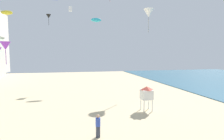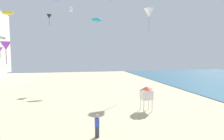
# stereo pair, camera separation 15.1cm
# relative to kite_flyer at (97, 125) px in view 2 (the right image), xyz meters

# --- Properties ---
(kite_flyer) EXTENTS (0.34, 0.34, 1.64)m
(kite_flyer) POSITION_rel_kite_flyer_xyz_m (0.00, 0.00, 0.00)
(kite_flyer) COLOR #383D4C
(kite_flyer) RESTS_ON ground
(lifeguard_stand) EXTENTS (1.10, 1.10, 2.55)m
(lifeguard_stand) POSITION_rel_kite_flyer_xyz_m (5.78, 4.91, 0.92)
(lifeguard_stand) COLOR white
(lifeguard_stand) RESTS_ON ground
(kite_white_box) EXTENTS (0.61, 0.61, 0.96)m
(kite_white_box) POSITION_rel_kite_flyer_xyz_m (-1.95, 27.48, 14.69)
(kite_white_box) COLOR white
(kite_black_delta) EXTENTS (0.78, 0.78, 1.78)m
(kite_black_delta) POSITION_rel_kite_flyer_xyz_m (-5.44, 19.64, 11.31)
(kite_black_delta) COLOR black
(kite_yellow_parafoil_2) EXTENTS (1.92, 0.53, 0.75)m
(kite_yellow_parafoil_2) POSITION_rel_kite_flyer_xyz_m (-12.89, 23.33, 12.39)
(kite_yellow_parafoil_2) COLOR yellow
(kite_purple_delta) EXTENTS (0.89, 0.89, 2.03)m
(kite_purple_delta) POSITION_rel_kite_flyer_xyz_m (-15.33, 25.85, 6.00)
(kite_purple_delta) COLOR purple
(kite_white_delta) EXTENTS (1.63, 1.63, 3.69)m
(kite_white_delta) POSITION_rel_kite_flyer_xyz_m (10.35, 14.99, 11.56)
(kite_white_delta) COLOR white
(kite_purple_delta_2) EXTENTS (1.08, 1.08, 2.45)m
(kite_purple_delta_2) POSITION_rel_kite_flyer_xyz_m (-8.69, 9.24, 5.86)
(kite_purple_delta_2) COLOR purple
(kite_cyan_parafoil) EXTENTS (1.87, 0.52, 0.73)m
(kite_cyan_parafoil) POSITION_rel_kite_flyer_xyz_m (2.67, 20.85, 11.29)
(kite_cyan_parafoil) COLOR #2DB7CC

